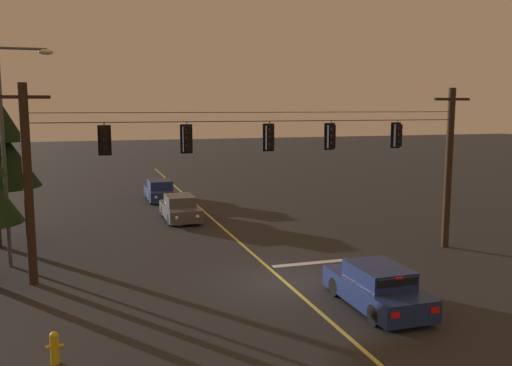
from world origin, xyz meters
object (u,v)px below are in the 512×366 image
at_px(traffic_light_centre, 270,138).
at_px(car_oncoming_lead, 180,208).
at_px(fire_hydrant, 55,347).
at_px(car_waiting_near_lane, 377,288).
at_px(traffic_light_right_inner, 331,136).
at_px(traffic_light_leftmost, 105,140).
at_px(traffic_light_rightmost, 398,135).
at_px(street_lamp_corner, 11,137).
at_px(car_oncoming_trailing, 160,191).
at_px(traffic_light_left_inner, 187,139).

height_order(traffic_light_centre, car_oncoming_lead, traffic_light_centre).
distance_m(car_oncoming_lead, fire_hydrant, 17.57).
distance_m(car_waiting_near_lane, fire_hydrant, 9.70).
xyz_separation_m(traffic_light_right_inner, fire_hydrant, (-10.67, -6.82, -4.72)).
bearing_deg(traffic_light_centre, traffic_light_leftmost, 180.00).
relative_size(traffic_light_centre, traffic_light_right_inner, 1.00).
relative_size(traffic_light_centre, traffic_light_rightmost, 1.00).
bearing_deg(traffic_light_right_inner, traffic_light_leftmost, 180.00).
xyz_separation_m(traffic_light_leftmost, traffic_light_centre, (6.37, 0.00, 0.00)).
xyz_separation_m(traffic_light_centre, street_lamp_corner, (-9.83, 2.62, 0.03)).
relative_size(traffic_light_right_inner, car_oncoming_trailing, 0.28).
bearing_deg(car_oncoming_trailing, car_waiting_near_lane, -80.05).
bearing_deg(traffic_light_centre, car_oncoming_lead, 101.93).
bearing_deg(car_waiting_near_lane, street_lamp_corner, 143.82).
distance_m(traffic_light_right_inner, car_oncoming_trailing, 17.95).
relative_size(traffic_light_rightmost, fire_hydrant, 1.45).
distance_m(traffic_light_rightmost, car_waiting_near_lane, 8.44).
distance_m(traffic_light_left_inner, street_lamp_corner, 7.00).
xyz_separation_m(car_oncoming_lead, fire_hydrant, (-5.93, -16.54, -0.21)).
xyz_separation_m(traffic_light_left_inner, fire_hydrant, (-4.65, -6.82, -4.72)).
bearing_deg(traffic_light_right_inner, car_waiting_near_lane, -100.07).
bearing_deg(car_oncoming_lead, car_waiting_near_lane, -76.52).
height_order(traffic_light_centre, car_oncoming_trailing, traffic_light_centre).
bearing_deg(car_oncoming_lead, traffic_light_left_inner, -97.51).
relative_size(car_oncoming_trailing, street_lamp_corner, 0.51).
height_order(traffic_light_left_inner, traffic_light_centre, same).
xyz_separation_m(car_waiting_near_lane, car_oncoming_lead, (-3.72, 15.50, -0.00)).
bearing_deg(fire_hydrant, traffic_light_leftmost, 76.67).
bearing_deg(car_oncoming_lead, traffic_light_right_inner, -63.98).
bearing_deg(traffic_light_left_inner, car_oncoming_lead, 82.49).
relative_size(traffic_light_left_inner, street_lamp_corner, 0.14).
bearing_deg(car_oncoming_trailing, traffic_light_centre, -82.23).
height_order(traffic_light_rightmost, car_oncoming_trailing, traffic_light_rightmost).
distance_m(traffic_light_leftmost, car_oncoming_trailing, 17.73).
bearing_deg(fire_hydrant, traffic_light_rightmost, 26.28).
xyz_separation_m(car_oncoming_trailing, fire_hydrant, (-5.71, -23.47, -0.21)).
xyz_separation_m(car_oncoming_lead, street_lamp_corner, (-7.78, -7.10, 4.54)).
xyz_separation_m(traffic_light_right_inner, traffic_light_rightmost, (3.15, 0.00, 0.00)).
height_order(car_oncoming_lead, street_lamp_corner, street_lamp_corner).
bearing_deg(car_oncoming_trailing, traffic_light_left_inner, -93.65).
xyz_separation_m(traffic_light_right_inner, car_oncoming_trailing, (-4.96, 16.65, -4.51)).
bearing_deg(traffic_light_rightmost, car_oncoming_trailing, 115.97).
bearing_deg(traffic_light_right_inner, street_lamp_corner, 168.20).
xyz_separation_m(car_waiting_near_lane, street_lamp_corner, (-11.49, 8.41, 4.54)).
bearing_deg(car_oncoming_trailing, traffic_light_leftmost, -103.81).
bearing_deg(traffic_light_left_inner, car_waiting_near_lane, -49.20).
distance_m(traffic_light_rightmost, car_oncoming_trailing, 19.06).
bearing_deg(street_lamp_corner, traffic_light_leftmost, -37.07).
xyz_separation_m(car_oncoming_trailing, street_lamp_corner, (-7.56, -14.03, 4.54)).
height_order(traffic_light_right_inner, car_waiting_near_lane, traffic_light_right_inner).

